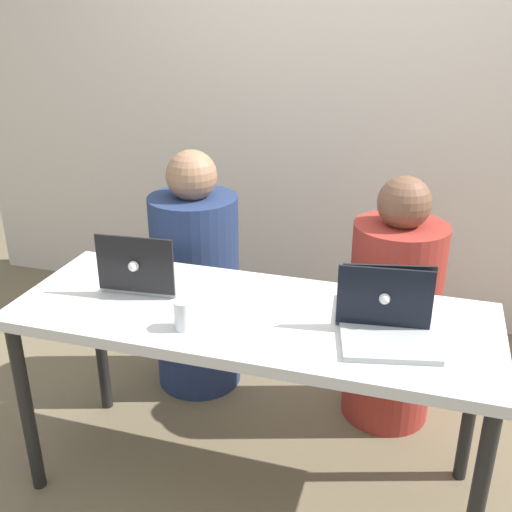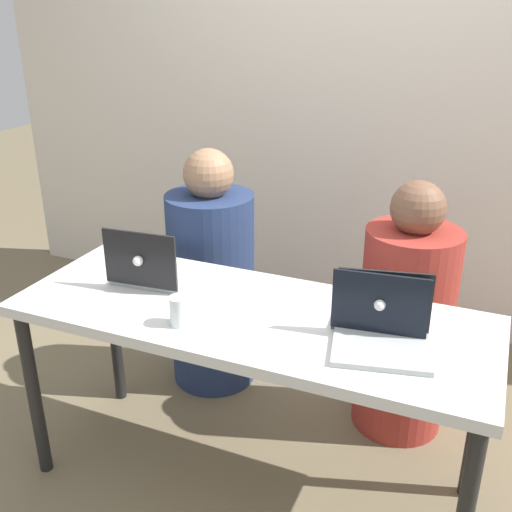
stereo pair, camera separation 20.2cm
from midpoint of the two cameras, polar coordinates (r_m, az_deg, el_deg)
ground_plane at (r=2.49m, az=-2.91°, el=-20.65°), size 12.00×12.00×0.00m
back_wall at (r=3.31m, az=5.84°, el=15.94°), size 4.50×0.10×2.63m
desk at (r=2.09m, az=-3.29°, el=-7.17°), size 1.65×0.62×0.75m
person_on_left at (r=2.80m, az=-7.78°, el=-2.84°), size 0.48×0.48×1.14m
person_on_right at (r=2.60m, az=10.75°, el=-5.69°), size 0.41×0.41×1.10m
laptop_back_right at (r=2.00m, az=9.13°, el=-4.78°), size 0.32×0.27×0.22m
laptop_back_left at (r=2.25m, az=-13.11°, el=-1.79°), size 0.30×0.28×0.23m
laptop_front_right at (r=1.89m, az=9.52°, el=-6.55°), size 0.33×0.28×0.22m
water_glass_left at (r=1.95m, az=-9.82°, el=-5.78°), size 0.07×0.07×0.10m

